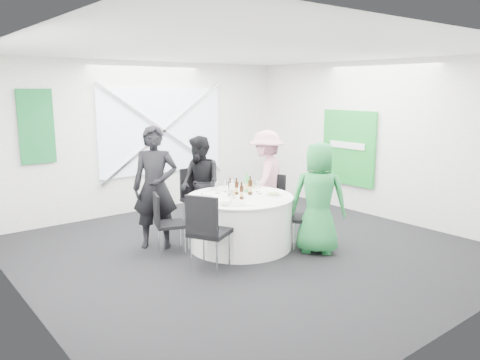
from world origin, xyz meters
TOP-DOWN VIEW (x-y plane):
  - floor at (0.00, 0.00)m, footprint 6.00×6.00m
  - ceiling at (0.00, 0.00)m, footprint 6.00×6.00m
  - wall_back at (0.00, 3.00)m, footprint 6.00×0.00m
  - wall_front at (0.00, -3.00)m, footprint 6.00×0.00m
  - wall_left at (-3.00, 0.00)m, footprint 0.00×6.00m
  - wall_right at (3.00, 0.00)m, footprint 0.00×6.00m
  - window_panel at (0.30, 2.96)m, footprint 2.60×0.03m
  - window_brace_a at (0.30, 2.92)m, footprint 2.63×0.05m
  - window_brace_b at (0.30, 2.92)m, footprint 2.63×0.05m
  - green_banner at (-2.00, 2.95)m, footprint 0.55×0.04m
  - green_sign at (2.94, 0.60)m, footprint 0.05×1.20m
  - banquet_table at (0.00, 0.20)m, footprint 1.56×1.56m
  - chair_back at (0.00, 1.38)m, footprint 0.46×0.47m
  - chair_back_left at (-1.04, 0.59)m, footprint 0.52×0.51m
  - chair_back_right at (1.08, 0.67)m, footprint 0.53×0.53m
  - chair_front_right at (0.76, -0.53)m, footprint 0.60×0.60m
  - chair_front_left at (-0.95, -0.32)m, footprint 0.63×0.63m
  - person_man_back_left at (-0.98, 0.94)m, footprint 0.78×0.74m
  - person_man_back at (0.00, 1.24)m, footprint 0.42×0.76m
  - person_woman_pink at (1.06, 0.81)m, footprint 1.15×0.94m
  - person_woman_green at (0.70, -0.69)m, footprint 0.88×0.92m
  - plate_back at (0.03, 0.75)m, footprint 0.29×0.29m
  - plate_back_left at (-0.47, 0.46)m, footprint 0.27×0.27m
  - plate_back_right at (0.48, 0.54)m, footprint 0.24×0.24m
  - plate_front_right at (0.40, -0.09)m, footprint 0.25×0.25m
  - plate_front_left at (-0.37, -0.16)m, footprint 0.26×0.26m
  - napkin at (-0.47, -0.08)m, footprint 0.21×0.19m
  - beer_bottle_a at (-0.11, 0.29)m, footprint 0.06×0.06m
  - beer_bottle_b at (0.03, 0.32)m, footprint 0.06×0.06m
  - beer_bottle_c at (0.18, 0.18)m, footprint 0.06×0.06m
  - beer_bottle_d at (-0.10, 0.04)m, footprint 0.06×0.06m
  - green_water_bottle at (0.24, 0.34)m, footprint 0.08×0.08m
  - clear_water_bottle at (-0.18, 0.15)m, footprint 0.08×0.08m
  - wine_glass_a at (0.33, 0.13)m, footprint 0.07×0.07m
  - wine_glass_b at (0.38, 0.26)m, footprint 0.07×0.07m
  - wine_glass_c at (-0.31, 0.03)m, footprint 0.07×0.07m
  - wine_glass_d at (-0.15, 0.56)m, footprint 0.07×0.07m
  - wine_glass_e at (0.00, 0.56)m, footprint 0.07×0.07m
  - fork_a at (-0.52, -0.05)m, footprint 0.11×0.12m
  - knife_a at (-0.26, -0.31)m, footprint 0.12×0.12m
  - fork_b at (0.21, 0.74)m, footprint 0.15×0.03m
  - knife_b at (-0.19, 0.74)m, footprint 0.15×0.02m
  - fork_c at (-0.38, 0.63)m, footprint 0.09×0.14m
  - knife_c at (-0.57, 0.28)m, footprint 0.08×0.14m

SIDE VIEW (x-z plane):
  - floor at x=0.00m, z-range 0.00..0.00m
  - banquet_table at x=0.00m, z-range 0.00..0.76m
  - chair_back_left at x=-1.04m, z-range 0.07..0.95m
  - chair_back_right at x=1.08m, z-range 0.07..0.95m
  - chair_front_right at x=0.76m, z-range 0.08..1.01m
  - chair_back at x=0.00m, z-range 0.09..1.10m
  - chair_front_left at x=-0.95m, z-range 0.09..1.11m
  - fork_a at x=-0.52m, z-range 0.76..0.77m
  - knife_a at x=-0.26m, z-range 0.76..0.77m
  - fork_b at x=0.21m, z-range 0.76..0.77m
  - knife_b at x=-0.19m, z-range 0.76..0.77m
  - fork_c at x=-0.38m, z-range 0.76..0.77m
  - knife_c at x=-0.57m, z-range 0.76..0.77m
  - plate_back_left at x=-0.47m, z-range 0.76..0.77m
  - plate_front_left at x=-0.37m, z-range 0.76..0.77m
  - plate_back at x=0.03m, z-range 0.76..0.78m
  - plate_back_right at x=0.48m, z-range 0.76..0.80m
  - plate_front_right at x=0.40m, z-range 0.76..0.80m
  - person_man_back at x=0.00m, z-range 0.00..1.56m
  - person_woman_green at x=0.70m, z-range 0.00..1.59m
  - napkin at x=-0.47m, z-range 0.77..0.82m
  - person_woman_pink at x=1.06m, z-range 0.00..1.62m
  - beer_bottle_b at x=0.03m, z-range 0.73..0.97m
  - beer_bottle_d at x=-0.10m, z-range 0.73..0.98m
  - beer_bottle_a at x=-0.11m, z-range 0.73..1.00m
  - beer_bottle_c at x=0.18m, z-range 0.73..1.01m
  - clear_water_bottle at x=-0.18m, z-range 0.73..1.01m
  - green_water_bottle at x=0.24m, z-range 0.73..1.03m
  - wine_glass_a at x=0.33m, z-range 0.80..0.97m
  - wine_glass_b at x=0.38m, z-range 0.80..0.97m
  - wine_glass_c at x=-0.31m, z-range 0.80..0.97m
  - wine_glass_d at x=-0.15m, z-range 0.80..0.97m
  - wine_glass_e at x=0.00m, z-range 0.80..0.97m
  - person_man_back_left at x=-0.98m, z-range 0.00..1.79m
  - green_sign at x=2.94m, z-range 0.50..1.90m
  - wall_back at x=0.00m, z-range -1.60..4.40m
  - wall_front at x=0.00m, z-range -1.60..4.40m
  - wall_left at x=-3.00m, z-range -1.60..4.40m
  - wall_right at x=3.00m, z-range -1.60..4.40m
  - window_panel at x=0.30m, z-range 0.70..2.30m
  - window_brace_a at x=0.30m, z-range 0.58..2.42m
  - window_brace_b at x=0.30m, z-range 0.58..2.42m
  - green_banner at x=-2.00m, z-range 1.10..2.30m
  - ceiling at x=0.00m, z-range 2.80..2.80m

